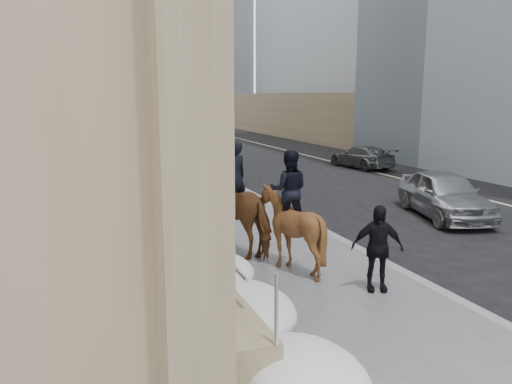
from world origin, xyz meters
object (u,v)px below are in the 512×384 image
at_px(mounted_horse_left, 245,208).
at_px(car_grey, 361,157).
at_px(mounted_horse_right, 290,222).
at_px(car_silver, 444,194).
at_px(pedestrian, 377,248).

xyz_separation_m(mounted_horse_left, car_grey, (10.80, 11.74, -0.59)).
relative_size(mounted_horse_left, car_grey, 0.66).
xyz_separation_m(mounted_horse_left, mounted_horse_right, (0.48, -1.55, -0.01)).
height_order(mounted_horse_right, car_silver, mounted_horse_right).
relative_size(car_silver, car_grey, 1.08).
xyz_separation_m(car_silver, car_grey, (3.57, 10.35, -0.16)).
distance_m(pedestrian, car_grey, 17.65).
bearing_deg(pedestrian, mounted_horse_left, 136.92).
distance_m(mounted_horse_right, car_silver, 7.38).
height_order(mounted_horse_right, car_grey, mounted_horse_right).
bearing_deg(car_silver, car_grey, 87.34).
xyz_separation_m(mounted_horse_right, car_silver, (6.75, 2.94, -0.42)).
relative_size(mounted_horse_right, car_silver, 0.59).
distance_m(mounted_horse_left, mounted_horse_right, 1.62).
bearing_deg(pedestrian, car_silver, 61.13).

